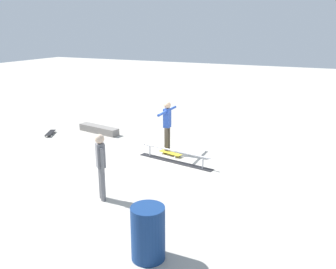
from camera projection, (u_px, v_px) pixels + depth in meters
name	position (u px, v px, depth m)	size (l,w,h in m)	color
ground_plane	(154.00, 162.00, 11.03)	(60.00, 60.00, 0.00)	#ADA89E
grind_rail	(175.00, 157.00, 10.98)	(2.54, 0.64, 0.38)	black
skate_ledge	(99.00, 129.00, 14.03)	(1.77, 0.37, 0.26)	gray
skater_main	(167.00, 123.00, 11.59)	(0.23, 1.36, 1.68)	brown
skateboard_main	(170.00, 153.00, 11.59)	(0.82, 0.41, 0.09)	yellow
bystander_grey_shirt	(101.00, 163.00, 8.41)	(0.32, 0.29, 1.60)	slate
loose_skateboard_black	(50.00, 133.00, 13.80)	(0.54, 0.81, 0.09)	black
trash_bin	(148.00, 233.00, 6.32)	(0.60, 0.60, 0.98)	navy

